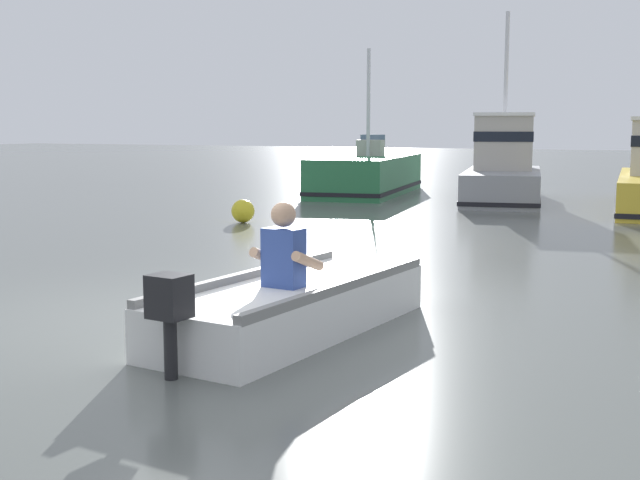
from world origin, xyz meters
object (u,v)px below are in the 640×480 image
at_px(moored_boat_grey, 503,169).
at_px(mooring_buoy, 243,211).
at_px(rowboat_with_person, 297,303).
at_px(moored_boat_green, 367,176).

xyz_separation_m(moored_boat_grey, mooring_buoy, (-3.38, -6.84, -0.57)).
height_order(rowboat_with_person, moored_boat_grey, moored_boat_grey).
relative_size(moored_boat_green, mooring_buoy, 12.75).
bearing_deg(moored_boat_grey, moored_boat_green, 172.53).
distance_m(moored_boat_green, mooring_buoy, 7.36).
distance_m(rowboat_with_person, moored_boat_green, 15.40).
distance_m(moored_boat_grey, mooring_buoy, 7.65).
bearing_deg(rowboat_with_person, moored_boat_grey, 95.86).
height_order(moored_boat_green, mooring_buoy, moored_boat_green).
relative_size(rowboat_with_person, moored_boat_grey, 0.72).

